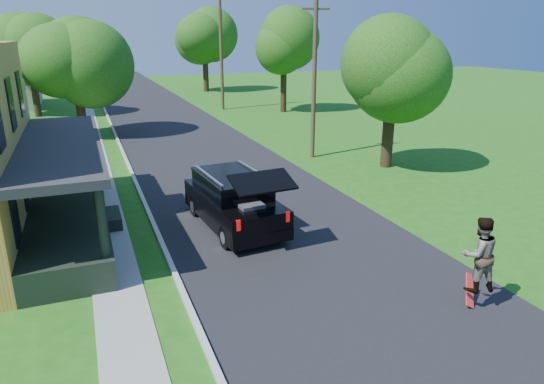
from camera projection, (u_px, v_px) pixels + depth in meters
name	position (u px, v px, depth m)	size (l,w,h in m)	color
ground	(326.00, 272.00, 13.81)	(140.00, 140.00, 0.00)	#195B12
street	(183.00, 138.00, 31.50)	(8.00, 120.00, 0.02)	black
curb	(119.00, 143.00, 30.09)	(0.15, 120.00, 0.12)	#AFAFAA
sidewalk	(92.00, 145.00, 29.56)	(1.30, 120.00, 0.03)	#97978F
black_suv	(234.00, 201.00, 16.80)	(2.45, 5.51, 2.50)	black
skateboarder	(479.00, 254.00, 11.58)	(1.03, 0.86, 1.89)	black
skateboard	(470.00, 291.00, 12.13)	(0.65, 0.64, 0.68)	red
tree_left_mid	(73.00, 55.00, 30.14)	(6.76, 6.49, 8.12)	black
tree_left_far	(27.00, 42.00, 37.87)	(5.88, 5.84, 8.84)	black
tree_right_near	(392.00, 62.00, 23.19)	(5.81, 5.38, 7.61)	black
tree_right_mid	(283.00, 42.00, 40.28)	(5.68, 5.48, 8.65)	black
tree_right_far	(204.00, 34.00, 54.79)	(7.89, 8.04, 9.95)	black
utility_pole_near	(314.00, 79.00, 25.35)	(1.41, 0.44, 8.18)	#42331E
utility_pole_far	(221.00, 43.00, 41.59)	(1.73, 0.29, 11.09)	#42331E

